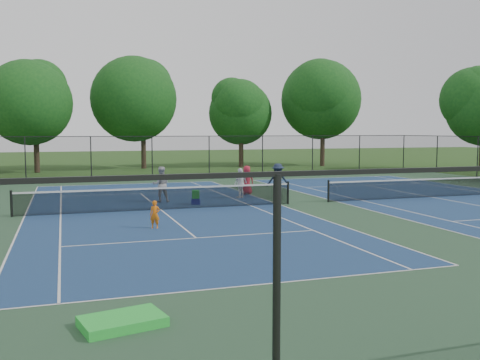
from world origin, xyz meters
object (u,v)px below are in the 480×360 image
object	(u,v)px
tree_back_c	(241,109)
tree_back_d	(323,95)
bystander_b	(278,180)
tree_back_a	(35,98)
tree_back_b	(143,95)
child_player	(155,215)
ball_crate	(196,201)
bystander_a	(241,183)
ball_hopper	(196,194)
bystander_c	(247,180)
instructor	(161,184)

from	to	relation	value
tree_back_c	tree_back_d	distance (m)	8.17
tree_back_c	bystander_b	bearing A→B (deg)	-103.77
tree_back_d	tree_back_a	bearing A→B (deg)	-180.00
tree_back_a	tree_back_c	xyz separation A→B (m)	(18.00, 1.00, -0.56)
tree_back_b	tree_back_d	bearing A→B (deg)	-6.71
child_player	ball_crate	world-z (taller)	child_player
bystander_a	bystander_b	world-z (taller)	bystander_b
child_player	ball_hopper	xyz separation A→B (m)	(2.80, 5.50, -0.01)
tree_back_d	child_player	bearing A→B (deg)	-126.57
bystander_c	tree_back_d	bearing A→B (deg)	-125.32
tree_back_c	bystander_c	bearing A→B (deg)	-107.67
tree_back_c	bystander_b	world-z (taller)	tree_back_c
bystander_c	ball_hopper	world-z (taller)	bystander_c
tree_back_a	bystander_a	world-z (taller)	tree_back_a
bystander_a	bystander_b	bearing A→B (deg)	141.31
bystander_a	ball_crate	world-z (taller)	bystander_a
bystander_c	ball_hopper	distance (m)	4.62
tree_back_c	instructor	xyz separation A→B (m)	(-11.54, -22.41, -4.62)
tree_back_c	bystander_a	bearing A→B (deg)	-108.53
bystander_a	ball_crate	xyz separation A→B (m)	(-2.72, -1.56, -0.62)
tree_back_b	bystander_c	size ratio (longest dim) A/B	6.43
tree_back_d	tree_back_c	bearing A→B (deg)	172.87
tree_back_c	ball_hopper	world-z (taller)	tree_back_c
ball_crate	ball_hopper	bearing A→B (deg)	0.00
bystander_b	ball_hopper	xyz separation A→B (m)	(-4.67, -1.36, -0.39)
tree_back_b	ball_hopper	bearing A→B (deg)	-92.69
tree_back_c	ball_hopper	bearing A→B (deg)	-113.16
tree_back_b	tree_back_a	bearing A→B (deg)	-167.47
tree_back_a	instructor	distance (m)	22.96
tree_back_a	ball_hopper	bearing A→B (deg)	-71.00
tree_back_d	bystander_b	world-z (taller)	tree_back_d
ball_crate	tree_back_b	bearing A→B (deg)	87.31
tree_back_b	instructor	xyz separation A→B (m)	(-2.54, -23.41, -5.74)
tree_back_c	bystander_a	size ratio (longest dim) A/B	5.47
tree_back_c	instructor	size ratio (longest dim) A/B	4.90
child_player	instructor	xyz separation A→B (m)	(1.42, 6.85, 0.36)
child_player	bystander_b	distance (m)	10.14
tree_back_c	tree_back_d	bearing A→B (deg)	-7.13
bystander_b	ball_hopper	size ratio (longest dim) A/B	4.56
tree_back_d	bystander_c	distance (m)	25.36
tree_back_b	ball_hopper	world-z (taller)	tree_back_b
tree_back_c	bystander_c	world-z (taller)	tree_back_c
tree_back_b	ball_crate	world-z (taller)	tree_back_b
ball_crate	tree_back_c	bearing A→B (deg)	66.84
bystander_c	tree_back_c	bearing A→B (deg)	-106.54
tree_back_a	bystander_a	size ratio (longest dim) A/B	5.96
tree_back_d	ball_hopper	xyz separation A→B (m)	(-18.16, -22.76, -6.35)
tree_back_c	instructor	world-z (taller)	tree_back_c
instructor	tree_back_b	bearing A→B (deg)	-90.76
tree_back_d	bystander_a	distance (m)	26.92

